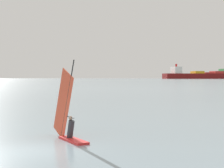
# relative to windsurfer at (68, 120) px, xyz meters

# --- Properties ---
(ground_plane) EXTENTS (4000.00, 4000.00, 0.00)m
(ground_plane) POSITION_rel_windsurfer_xyz_m (-0.80, -3.26, -1.08)
(ground_plane) COLOR gray
(windsurfer) EXTENTS (2.91, 3.31, 4.50)m
(windsurfer) POSITION_rel_windsurfer_xyz_m (0.00, 0.00, 0.00)
(windsurfer) COLOR red
(windsurfer) RESTS_ON ground_plane
(cargo_ship) EXTENTS (211.58, 108.24, 31.18)m
(cargo_ship) POSITION_rel_windsurfer_xyz_m (93.55, 749.71, 7.24)
(cargo_ship) COLOR maroon
(cargo_ship) RESTS_ON ground_plane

